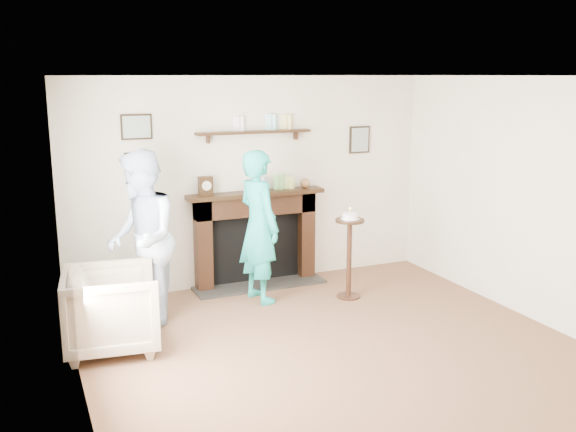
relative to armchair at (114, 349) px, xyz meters
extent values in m
plane|color=brown|center=(1.90, -1.11, 0.00)|extent=(5.00, 5.00, 0.00)
cube|color=beige|center=(1.90, 1.39, 1.25)|extent=(4.50, 0.04, 2.50)
cube|color=beige|center=(-0.35, -1.11, 1.25)|extent=(0.04, 5.00, 2.50)
cube|color=beige|center=(4.15, -1.11, 1.25)|extent=(0.04, 5.00, 2.50)
cube|color=white|center=(1.90, -1.11, 2.50)|extent=(4.50, 5.00, 0.04)
cube|color=black|center=(1.24, 1.29, 0.55)|extent=(0.18, 0.20, 1.10)
cube|color=black|center=(2.56, 1.29, 0.55)|extent=(0.18, 0.20, 1.10)
cube|color=black|center=(1.90, 1.29, 0.98)|extent=(1.50, 0.20, 0.24)
cube|color=black|center=(1.90, 1.36, 0.43)|extent=(1.14, 0.06, 0.86)
cube|color=#2B2926|center=(1.90, 1.17, 0.01)|extent=(1.60, 0.44, 0.03)
cube|color=black|center=(1.90, 1.26, 1.12)|extent=(1.68, 0.26, 0.05)
cube|color=black|center=(1.90, 1.31, 1.85)|extent=(1.40, 0.15, 0.03)
cube|color=black|center=(0.55, 1.37, 1.95)|extent=(0.34, 0.03, 0.28)
cube|color=black|center=(0.55, 1.37, 1.55)|extent=(0.30, 0.03, 0.24)
cube|color=black|center=(3.35, 1.37, 1.70)|extent=(0.28, 0.03, 0.34)
cube|color=black|center=(1.28, 1.26, 1.26)|extent=(0.16, 0.09, 0.22)
cylinder|color=beige|center=(1.28, 1.21, 1.27)|extent=(0.11, 0.01, 0.11)
sphere|color=green|center=(2.54, 1.26, 1.21)|extent=(0.12, 0.12, 0.12)
imported|color=tan|center=(0.00, 0.00, 0.00)|extent=(0.95, 0.93, 0.78)
imported|color=silver|center=(0.39, 0.50, 0.00)|extent=(0.79, 0.96, 1.80)
imported|color=#1EAD9C|center=(1.73, 0.72, 0.00)|extent=(0.53, 0.70, 1.72)
cylinder|color=black|center=(2.70, 0.40, 0.01)|extent=(0.27, 0.27, 0.02)
cylinder|color=black|center=(2.70, 0.40, 0.46)|extent=(0.06, 0.06, 0.87)
cylinder|color=black|center=(2.70, 0.40, 0.91)|extent=(0.33, 0.33, 0.03)
cylinder|color=silver|center=(2.70, 0.40, 0.92)|extent=(0.22, 0.22, 0.01)
cylinder|color=white|center=(2.70, 0.40, 0.96)|extent=(0.17, 0.17, 0.06)
cylinder|color=#FFDDA1|center=(2.70, 0.40, 1.01)|extent=(0.01, 0.01, 0.05)
sphere|color=orange|center=(2.70, 0.40, 1.05)|extent=(0.02, 0.02, 0.02)
camera|label=1|loc=(-0.70, -5.78, 2.51)|focal=40.00mm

